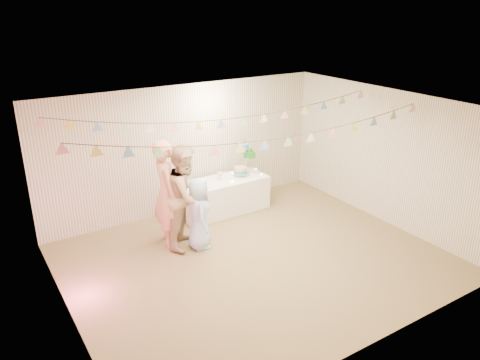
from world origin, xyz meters
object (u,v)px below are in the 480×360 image
cake_stand (245,155)px  person_adult_b (186,196)px  table (224,195)px  person_adult_a (167,193)px  person_child (199,214)px

cake_stand → person_adult_b: 2.02m
table → person_adult_b: 1.62m
person_adult_a → person_child: bearing=-128.9°
cake_stand → person_adult_b: size_ratio=0.38×
cake_stand → person_adult_a: 2.17m
table → person_adult_b: size_ratio=0.99×
person_adult_a → person_child: 0.67m
table → cake_stand: bearing=5.2°
cake_stand → person_child: (-1.67, -1.12, -0.46)m
cake_stand → person_adult_b: (-1.80, -0.90, -0.18)m
person_child → table: bearing=-28.6°
person_adult_a → person_child: person_adult_a is taller
person_adult_a → cake_stand: bearing=-61.7°
table → person_adult_a: bearing=-157.4°
person_child → cake_stand: bearing=-38.4°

